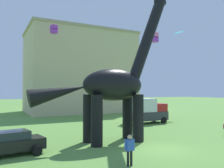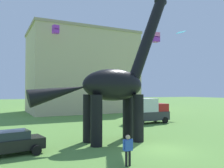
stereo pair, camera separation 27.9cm
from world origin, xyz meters
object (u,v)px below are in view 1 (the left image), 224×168
object	(u,v)px
parked_sedan_left	(10,143)
kite_far_left	(179,32)
parked_box_truck	(145,110)
kite_drifting	(154,38)
person_watching_child	(130,147)
dinosaur_sculpture	(113,85)
kite_near_high	(54,29)

from	to	relation	value
parked_sedan_left	kite_far_left	world-z (taller)	kite_far_left
parked_box_truck	kite_drifting	bearing A→B (deg)	37.93
parked_box_truck	person_watching_child	bearing A→B (deg)	-127.69
parked_sedan_left	parked_box_truck	size ratio (longest dim) A/B	0.79
dinosaur_sculpture	kite_far_left	xyz separation A→B (m)	(21.86, 15.65, 10.35)
kite_far_left	parked_box_truck	bearing A→B (deg)	-149.47
kite_drifting	kite_near_high	size ratio (longest dim) A/B	1.08
parked_sedan_left	parked_box_truck	world-z (taller)	parked_box_truck
parked_box_truck	parked_sedan_left	bearing A→B (deg)	-152.43
dinosaur_sculpture	parked_box_truck	bearing A→B (deg)	13.11
parked_sedan_left	kite_far_left	size ratio (longest dim) A/B	2.34
parked_box_truck	kite_drifting	world-z (taller)	kite_drifting
dinosaur_sculpture	parked_box_truck	xyz separation A→B (m)	(8.90, 8.01, -3.01)
kite_drifting	person_watching_child	bearing A→B (deg)	-130.85
parked_box_truck	kite_far_left	distance (m)	20.12
kite_near_high	parked_sedan_left	bearing A→B (deg)	-110.31
kite_drifting	parked_sedan_left	bearing A→B (deg)	-150.86
person_watching_child	kite_far_left	xyz separation A→B (m)	(23.88, 21.60, 13.97)
dinosaur_sculpture	kite_drifting	world-z (taller)	dinosaur_sculpture
kite_drifting	kite_far_left	bearing A→B (deg)	27.71
kite_far_left	kite_near_high	world-z (taller)	kite_far_left
dinosaur_sculpture	kite_near_high	distance (m)	21.85
parked_box_truck	kite_drifting	size ratio (longest dim) A/B	4.07
kite_near_high	person_watching_child	bearing A→B (deg)	-93.98
kite_far_left	dinosaur_sculpture	bearing A→B (deg)	-144.40
parked_sedan_left	dinosaur_sculpture	bearing A→B (deg)	-4.83
parked_box_truck	dinosaur_sculpture	bearing A→B (deg)	-137.67
parked_sedan_left	kite_near_high	size ratio (longest dim) A/B	3.47
person_watching_child	kite_near_high	world-z (taller)	kite_near_high
person_watching_child	parked_box_truck	bearing A→B (deg)	-64.55
parked_box_truck	person_watching_child	xyz separation A→B (m)	(-10.93, -13.96, -0.61)
dinosaur_sculpture	kite_drifting	size ratio (longest dim) A/B	9.34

